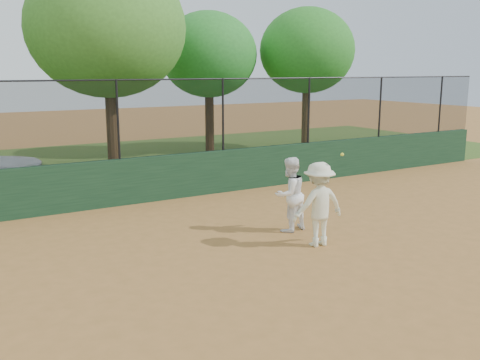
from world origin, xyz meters
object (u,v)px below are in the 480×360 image
player_second (290,194)px  tree_4 (307,51)px  tree_3 (209,55)px  player_main (319,204)px  tree_2 (107,28)px

player_second → tree_4: tree_4 is taller
tree_3 → tree_4: size_ratio=0.95×
player_main → tree_3: tree_3 is taller
player_second → player_main: (-0.09, -1.09, 0.03)m
tree_4 → player_second: bearing=-129.1°
tree_3 → player_main: bearing=-107.2°
player_main → tree_2: (-1.13, 9.50, 3.89)m
tree_3 → tree_4: bearing=-12.6°
player_main → tree_4: 13.53m
player_second → tree_4: 12.66m
tree_4 → player_main: bearing=-126.4°
player_second → tree_2: bearing=-91.8°
player_second → player_main: 1.09m
player_second → tree_2: 9.36m
player_second → tree_4: bearing=-139.1°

